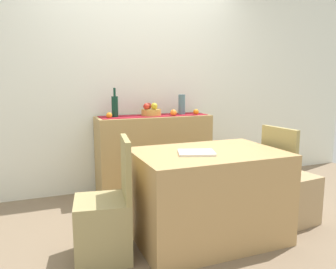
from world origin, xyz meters
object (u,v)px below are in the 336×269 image
(ceramic_vase, at_px, (182,105))
(chair_near_window, at_px, (105,223))
(sideboard_console, at_px, (154,154))
(fruit_bowl, at_px, (151,112))
(chair_by_corner, at_px, (289,194))
(wine_bottle, at_px, (115,106))
(open_book, at_px, (196,153))
(dining_table, at_px, (208,195))

(ceramic_vase, distance_m, chair_near_window, 1.92)
(sideboard_console, xyz_separation_m, fruit_bowl, (-0.03, 0.00, 0.49))
(fruit_bowl, bearing_deg, ceramic_vase, 0.00)
(fruit_bowl, bearing_deg, chair_by_corner, -55.29)
(wine_bottle, height_order, open_book, wine_bottle)
(open_book, bearing_deg, fruit_bowl, 105.65)
(dining_table, height_order, open_book, open_book)
(open_book, distance_m, chair_by_corner, 1.10)
(chair_near_window, bearing_deg, sideboard_console, 57.02)
(dining_table, bearing_deg, chair_by_corner, -0.12)
(sideboard_console, bearing_deg, chair_by_corner, -56.24)
(sideboard_console, bearing_deg, dining_table, -89.45)
(wine_bottle, relative_size, ceramic_vase, 1.36)
(dining_table, height_order, chair_near_window, chair_near_window)
(wine_bottle, bearing_deg, open_book, -76.12)
(sideboard_console, xyz_separation_m, wine_bottle, (-0.45, 0.00, 0.57))
(dining_table, relative_size, chair_by_corner, 1.32)
(chair_near_window, bearing_deg, chair_by_corner, 0.03)
(fruit_bowl, relative_size, open_book, 0.81)
(wine_bottle, bearing_deg, fruit_bowl, 0.00)
(sideboard_console, bearing_deg, wine_bottle, 180.00)
(chair_near_window, bearing_deg, wine_bottle, 73.28)
(fruit_bowl, bearing_deg, dining_table, -88.06)
(chair_by_corner, bearing_deg, sideboard_console, 123.76)
(sideboard_console, distance_m, wine_bottle, 0.73)
(sideboard_console, xyz_separation_m, dining_table, (0.01, -1.30, -0.08))
(wine_bottle, xyz_separation_m, ceramic_vase, (0.81, 0.00, -0.01))
(wine_bottle, distance_m, ceramic_vase, 0.81)
(chair_by_corner, bearing_deg, wine_bottle, 135.48)
(sideboard_console, bearing_deg, chair_near_window, -122.98)
(wine_bottle, distance_m, open_book, 1.41)
(ceramic_vase, xyz_separation_m, chair_by_corner, (0.52, -1.30, -0.75))
(fruit_bowl, bearing_deg, wine_bottle, 180.00)
(sideboard_console, height_order, ceramic_vase, ceramic_vase)
(open_book, bearing_deg, wine_bottle, 123.30)
(fruit_bowl, xyz_separation_m, open_book, (-0.09, -1.35, -0.19))
(sideboard_console, relative_size, ceramic_vase, 5.53)
(open_book, xyz_separation_m, chair_near_window, (-0.72, 0.05, -0.48))
(chair_near_window, bearing_deg, fruit_bowl, 58.01)
(wine_bottle, relative_size, open_book, 1.16)
(wine_bottle, xyz_separation_m, chair_by_corner, (1.32, -1.30, -0.76))
(chair_near_window, relative_size, chair_by_corner, 1.00)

